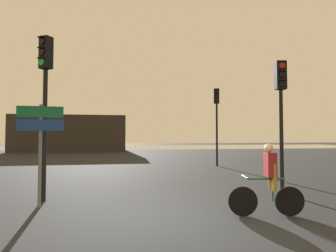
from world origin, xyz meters
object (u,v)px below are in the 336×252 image
Objects in this scene: traffic_light_near_left at (45,87)px; cyclist at (269,179)px; traffic_light_far_right at (217,112)px; traffic_light_near_right at (281,101)px; direction_sign_post at (40,136)px; distant_building at (71,133)px.

traffic_light_near_left is 6.31m from cyclist.
traffic_light_far_right reaches higher than traffic_light_near_left.
traffic_light_near_right is 1.60× the size of direction_sign_post.
distant_building reaches higher than direction_sign_post.
distant_building is 25.72m from direction_sign_post.
traffic_light_near_left is 2.70× the size of cyclist.
traffic_light_near_left is (-7.05, 0.19, 0.27)m from traffic_light_near_right.
traffic_light_near_right is at bearing -65.77° from distant_building.
traffic_light_near_left is (4.16, -24.72, 1.07)m from distant_building.
traffic_light_far_right reaches higher than distant_building.
distant_building is 3.05× the size of traffic_light_near_right.
direction_sign_post is (-6.96, -0.46, -1.11)m from traffic_light_near_right.
cyclist is (-2.22, -9.55, -2.40)m from traffic_light_far_right.
traffic_light_far_right is 1.79× the size of direction_sign_post.
direction_sign_post is at bearing 133.94° from traffic_light_near_left.
traffic_light_near_left is 1.76× the size of direction_sign_post.
traffic_light_near_right is at bearing -29.79° from cyclist.
traffic_light_far_right is 11.07m from direction_sign_post.
direction_sign_post is 1.53× the size of cyclist.
direction_sign_post is at bearing 11.52° from traffic_light_near_right.
traffic_light_near_right is 2.46× the size of cyclist.
distant_building reaches higher than traffic_light_near_right.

